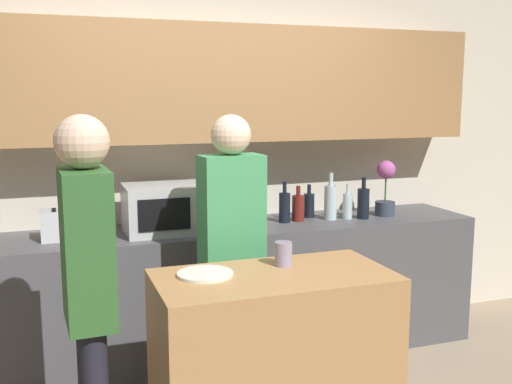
{
  "coord_description": "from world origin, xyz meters",
  "views": [
    {
      "loc": [
        -1.03,
        -2.29,
        1.75
      ],
      "look_at": [
        -0.05,
        0.47,
        1.28
      ],
      "focal_mm": 42.0,
      "sensor_mm": 36.0,
      "label": 1
    }
  ],
  "objects": [
    {
      "name": "microwave",
      "position": [
        -0.33,
        1.37,
        1.05
      ],
      "size": [
        0.52,
        0.39,
        0.3
      ],
      "color": "#B7BABC",
      "rests_on": "back_counter"
    },
    {
      "name": "person_center",
      "position": [
        -0.89,
        0.18,
        1.0
      ],
      "size": [
        0.22,
        0.35,
        1.68
      ],
      "rotation": [
        0.0,
        0.0,
        -1.53
      ],
      "color": "black",
      "rests_on": "ground_plane"
    },
    {
      "name": "potted_plant",
      "position": [
        1.25,
        1.37,
        1.1
      ],
      "size": [
        0.14,
        0.14,
        0.39
      ],
      "color": "#333D4C",
      "rests_on": "back_counter"
    },
    {
      "name": "plate_on_island",
      "position": [
        -0.36,
        0.3,
        0.93
      ],
      "size": [
        0.26,
        0.26,
        0.01
      ],
      "color": "white",
      "rests_on": "kitchen_island"
    },
    {
      "name": "bottle_2",
      "position": [
        0.71,
        1.49,
        0.99
      ],
      "size": [
        0.08,
        0.08,
        0.23
      ],
      "color": "black",
      "rests_on": "back_counter"
    },
    {
      "name": "bottle_5",
      "position": [
        1.04,
        1.32,
        1.01
      ],
      "size": [
        0.08,
        0.08,
        0.29
      ],
      "color": "black",
      "rests_on": "back_counter"
    },
    {
      "name": "cup_0",
      "position": [
        0.04,
        0.34,
        0.98
      ],
      "size": [
        0.09,
        0.09,
        0.12
      ],
      "color": "#9288A5",
      "rests_on": "kitchen_island"
    },
    {
      "name": "bottle_1",
      "position": [
        0.59,
        1.4,
        0.99
      ],
      "size": [
        0.09,
        0.09,
        0.24
      ],
      "color": "maroon",
      "rests_on": "back_counter"
    },
    {
      "name": "kitchen_island",
      "position": [
        -0.05,
        0.22,
        0.46
      ],
      "size": [
        1.11,
        0.58,
        0.93
      ],
      "color": "#B27F4C",
      "rests_on": "ground_plane"
    },
    {
      "name": "toaster",
      "position": [
        -0.95,
        1.37,
        0.99
      ],
      "size": [
        0.26,
        0.16,
        0.18
      ],
      "color": "silver",
      "rests_on": "back_counter"
    },
    {
      "name": "back_counter",
      "position": [
        0.0,
        1.39,
        0.45
      ],
      "size": [
        3.6,
        0.62,
        0.9
      ],
      "color": "#4C4C51",
      "rests_on": "ground_plane"
    },
    {
      "name": "person_left",
      "position": [
        -0.09,
        0.77,
        0.98
      ],
      "size": [
        0.35,
        0.22,
        1.65
      ],
      "rotation": [
        0.0,
        0.0,
        -3.08
      ],
      "color": "black",
      "rests_on": "ground_plane"
    },
    {
      "name": "back_wall",
      "position": [
        0.0,
        1.66,
        1.54
      ],
      "size": [
        6.4,
        0.4,
        2.7
      ],
      "color": "beige",
      "rests_on": "ground_plane"
    },
    {
      "name": "bottle_0",
      "position": [
        0.48,
        1.39,
        1.01
      ],
      "size": [
        0.08,
        0.08,
        0.28
      ],
      "color": "black",
      "rests_on": "back_counter"
    },
    {
      "name": "bottle_3",
      "position": [
        0.82,
        1.38,
        1.02
      ],
      "size": [
        0.09,
        0.09,
        0.32
      ],
      "color": "silver",
      "rests_on": "back_counter"
    },
    {
      "name": "bottle_4",
      "position": [
        0.94,
        1.35,
        0.99
      ],
      "size": [
        0.07,
        0.07,
        0.25
      ],
      "color": "silver",
      "rests_on": "back_counter"
    }
  ]
}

